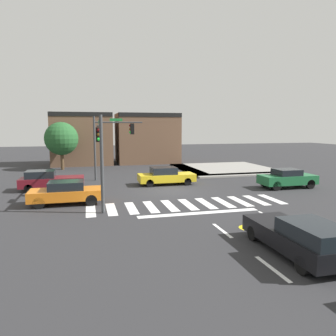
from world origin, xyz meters
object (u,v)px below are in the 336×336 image
(roadside_tree, at_px, (61,139))
(car_black, at_px, (300,237))
(car_yellow, at_px, (166,176))
(car_maroon, at_px, (50,180))
(traffic_signal_southwest, at_px, (100,144))
(traffic_signal_northwest, at_px, (112,137))
(car_green, at_px, (287,178))
(car_orange, at_px, (66,192))

(roadside_tree, bearing_deg, car_black, -69.54)
(car_yellow, height_order, roadside_tree, roadside_tree)
(car_maroon, bearing_deg, traffic_signal_southwest, -57.48)
(car_yellow, distance_m, car_maroon, 8.89)
(traffic_signal_southwest, xyz_separation_m, roadside_tree, (-3.44, 17.16, -0.23))
(traffic_signal_northwest, relative_size, car_black, 1.21)
(traffic_signal_northwest, height_order, traffic_signal_southwest, traffic_signal_northwest)
(car_green, relative_size, car_yellow, 0.94)
(car_green, bearing_deg, roadside_tree, -41.21)
(car_green, bearing_deg, car_maroon, -11.82)
(car_maroon, height_order, roadside_tree, roadside_tree)
(car_yellow, height_order, car_orange, car_yellow)
(roadside_tree, bearing_deg, traffic_signal_northwest, -59.40)
(car_black, relative_size, roadside_tree, 0.88)
(car_green, bearing_deg, traffic_signal_northwest, -29.52)
(traffic_signal_southwest, relative_size, car_yellow, 1.25)
(traffic_signal_northwest, height_order, car_yellow, traffic_signal_northwest)
(traffic_signal_northwest, relative_size, car_yellow, 1.23)
(traffic_signal_northwest, distance_m, roadside_tree, 9.47)
(car_yellow, bearing_deg, car_black, -85.50)
(roadside_tree, bearing_deg, car_orange, -85.21)
(car_maroon, bearing_deg, car_green, -11.82)
(traffic_signal_southwest, bearing_deg, roadside_tree, 11.33)
(traffic_signal_northwest, relative_size, car_orange, 1.30)
(car_green, xyz_separation_m, car_yellow, (-8.70, 3.68, -0.04))
(car_green, height_order, car_black, car_green)
(traffic_signal_southwest, height_order, car_maroon, traffic_signal_southwest)
(car_maroon, bearing_deg, roadside_tree, 89.65)
(car_green, relative_size, roadside_tree, 0.82)
(traffic_signal_southwest, height_order, car_black, traffic_signal_southwest)
(car_yellow, height_order, car_black, car_yellow)
(traffic_signal_northwest, relative_size, car_maroon, 1.23)
(car_orange, xyz_separation_m, car_black, (8.62, -10.25, 0.00))
(car_green, distance_m, roadside_tree, 23.43)
(traffic_signal_northwest, relative_size, car_green, 1.31)
(traffic_signal_northwest, bearing_deg, roadside_tree, 120.60)
(traffic_signal_southwest, xyz_separation_m, car_maroon, (-3.51, 5.50, -2.89))
(car_yellow, xyz_separation_m, roadside_tree, (-8.81, 11.66, 2.68))
(car_yellow, relative_size, car_orange, 1.06)
(traffic_signal_southwest, bearing_deg, car_green, -82.61)
(car_yellow, distance_m, car_orange, 8.90)
(car_orange, bearing_deg, car_black, 130.05)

